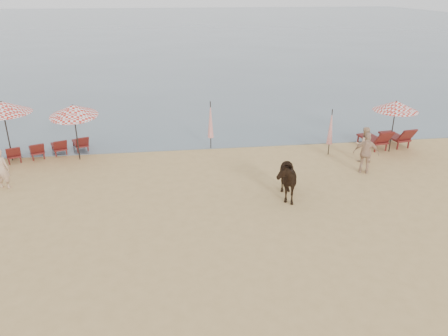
{
  "coord_description": "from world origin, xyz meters",
  "views": [
    {
      "loc": [
        -1.94,
        -9.43,
        7.22
      ],
      "look_at": [
        0.0,
        5.0,
        1.1
      ],
      "focal_mm": 35.0,
      "sensor_mm": 36.0,
      "label": 1
    }
  ],
  "objects_px": {
    "umbrella_open_left_a": "(2,107)",
    "umbrella_open_left_b": "(73,110)",
    "lounger_cluster_right": "(387,137)",
    "beachgoer_left": "(2,169)",
    "beachgoer_right_b": "(366,153)",
    "lounger_cluster_left": "(48,148)",
    "umbrella_closed_right": "(331,127)",
    "beachgoer_right_a": "(364,144)",
    "cow": "(284,177)",
    "umbrella_open_right": "(396,106)",
    "umbrella_closed_left": "(211,120)"
  },
  "relations": [
    {
      "from": "umbrella_open_left_a",
      "to": "umbrella_closed_left",
      "type": "bearing_deg",
      "value": -4.36
    },
    {
      "from": "umbrella_open_left_b",
      "to": "beachgoer_right_b",
      "type": "bearing_deg",
      "value": -23.92
    },
    {
      "from": "cow",
      "to": "beachgoer_right_a",
      "type": "distance_m",
      "value": 5.33
    },
    {
      "from": "lounger_cluster_left",
      "to": "beachgoer_left",
      "type": "bearing_deg",
      "value": -124.76
    },
    {
      "from": "lounger_cluster_left",
      "to": "umbrella_open_left_a",
      "type": "distance_m",
      "value": 2.55
    },
    {
      "from": "lounger_cluster_left",
      "to": "lounger_cluster_right",
      "type": "relative_size",
      "value": 1.67
    },
    {
      "from": "beachgoer_right_b",
      "to": "umbrella_closed_left",
      "type": "bearing_deg",
      "value": -7.2
    },
    {
      "from": "lounger_cluster_left",
      "to": "umbrella_closed_left",
      "type": "xyz_separation_m",
      "value": [
        7.44,
        -0.04,
        1.03
      ]
    },
    {
      "from": "beachgoer_right_a",
      "to": "cow",
      "type": "bearing_deg",
      "value": 36.14
    },
    {
      "from": "umbrella_open_left_a",
      "to": "beachgoer_right_b",
      "type": "relative_size",
      "value": 1.55
    },
    {
      "from": "lounger_cluster_right",
      "to": "umbrella_closed_left",
      "type": "relative_size",
      "value": 0.99
    },
    {
      "from": "umbrella_closed_left",
      "to": "cow",
      "type": "relative_size",
      "value": 1.19
    },
    {
      "from": "beachgoer_right_b",
      "to": "cow",
      "type": "bearing_deg",
      "value": 48.96
    },
    {
      "from": "umbrella_closed_right",
      "to": "cow",
      "type": "distance_m",
      "value": 5.15
    },
    {
      "from": "umbrella_open_right",
      "to": "beachgoer_right_a",
      "type": "relative_size",
      "value": 1.54
    },
    {
      "from": "cow",
      "to": "beachgoer_left",
      "type": "relative_size",
      "value": 1.21
    },
    {
      "from": "beachgoer_left",
      "to": "lounger_cluster_right",
      "type": "bearing_deg",
      "value": -159.01
    },
    {
      "from": "cow",
      "to": "beachgoer_right_a",
      "type": "relative_size",
      "value": 1.23
    },
    {
      "from": "umbrella_closed_right",
      "to": "umbrella_open_left_a",
      "type": "bearing_deg",
      "value": 175.25
    },
    {
      "from": "umbrella_open_left_b",
      "to": "umbrella_closed_right",
      "type": "distance_m",
      "value": 11.33
    },
    {
      "from": "umbrella_closed_left",
      "to": "lounger_cluster_left",
      "type": "bearing_deg",
      "value": 179.67
    },
    {
      "from": "umbrella_open_left_b",
      "to": "beachgoer_right_a",
      "type": "relative_size",
      "value": 1.65
    },
    {
      "from": "lounger_cluster_right",
      "to": "umbrella_open_left_a",
      "type": "height_order",
      "value": "umbrella_open_left_a"
    },
    {
      "from": "lounger_cluster_right",
      "to": "umbrella_open_left_b",
      "type": "distance_m",
      "value": 14.47
    },
    {
      "from": "beachgoer_right_b",
      "to": "beachgoer_right_a",
      "type": "bearing_deg",
      "value": -85.75
    },
    {
      "from": "lounger_cluster_left",
      "to": "beachgoer_right_b",
      "type": "distance_m",
      "value": 13.99
    },
    {
      "from": "lounger_cluster_right",
      "to": "umbrella_open_right",
      "type": "bearing_deg",
      "value": -111.77
    },
    {
      "from": "beachgoer_left",
      "to": "beachgoer_right_b",
      "type": "bearing_deg",
      "value": -168.86
    },
    {
      "from": "lounger_cluster_left",
      "to": "umbrella_closed_right",
      "type": "bearing_deg",
      "value": -27.19
    },
    {
      "from": "lounger_cluster_right",
      "to": "beachgoer_right_a",
      "type": "distance_m",
      "value": 2.5
    },
    {
      "from": "umbrella_open_left_a",
      "to": "umbrella_closed_left",
      "type": "distance_m",
      "value": 8.99
    },
    {
      "from": "lounger_cluster_right",
      "to": "umbrella_closed_left",
      "type": "bearing_deg",
      "value": 164.3
    },
    {
      "from": "lounger_cluster_left",
      "to": "lounger_cluster_right",
      "type": "bearing_deg",
      "value": -23.7
    },
    {
      "from": "lounger_cluster_right",
      "to": "beachgoer_right_b",
      "type": "height_order",
      "value": "beachgoer_right_b"
    },
    {
      "from": "lounger_cluster_right",
      "to": "beachgoer_right_a",
      "type": "xyz_separation_m",
      "value": [
        -1.91,
        -1.58,
        0.3
      ]
    },
    {
      "from": "beachgoer_left",
      "to": "beachgoer_right_b",
      "type": "relative_size",
      "value": 0.92
    },
    {
      "from": "beachgoer_right_a",
      "to": "beachgoer_right_b",
      "type": "relative_size",
      "value": 0.91
    },
    {
      "from": "umbrella_open_left_a",
      "to": "beachgoer_left",
      "type": "relative_size",
      "value": 1.69
    },
    {
      "from": "cow",
      "to": "umbrella_open_left_a",
      "type": "bearing_deg",
      "value": 158.84
    },
    {
      "from": "lounger_cluster_left",
      "to": "beachgoer_right_a",
      "type": "height_order",
      "value": "beachgoer_right_a"
    },
    {
      "from": "umbrella_open_right",
      "to": "beachgoer_right_b",
      "type": "relative_size",
      "value": 1.4
    },
    {
      "from": "umbrella_open_left_a",
      "to": "beachgoer_right_a",
      "type": "height_order",
      "value": "umbrella_open_left_a"
    },
    {
      "from": "umbrella_open_right",
      "to": "cow",
      "type": "bearing_deg",
      "value": -143.03
    },
    {
      "from": "umbrella_open_left_b",
      "to": "beachgoer_right_a",
      "type": "bearing_deg",
      "value": -17.93
    },
    {
      "from": "umbrella_closed_right",
      "to": "beachgoer_left",
      "type": "xyz_separation_m",
      "value": [
        -13.6,
        -1.79,
        -0.52
      ]
    },
    {
      "from": "umbrella_closed_right",
      "to": "umbrella_open_right",
      "type": "bearing_deg",
      "value": -0.05
    },
    {
      "from": "lounger_cluster_right",
      "to": "cow",
      "type": "bearing_deg",
      "value": -153.35
    },
    {
      "from": "lounger_cluster_right",
      "to": "lounger_cluster_left",
      "type": "bearing_deg",
      "value": 167.12
    },
    {
      "from": "lounger_cluster_right",
      "to": "umbrella_open_right",
      "type": "relative_size",
      "value": 0.93
    },
    {
      "from": "umbrella_open_left_a",
      "to": "umbrella_open_left_b",
      "type": "distance_m",
      "value": 2.97
    }
  ]
}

